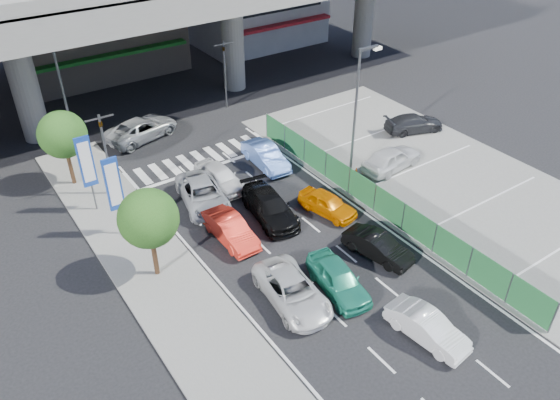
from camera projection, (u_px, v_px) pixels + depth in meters
ground at (322, 266)px, 27.13m from camera, size 120.00×120.00×0.00m
parking_lot at (442, 181)px, 33.63m from camera, size 12.00×28.00×0.06m
sidewalk_left at (158, 274)px, 26.55m from camera, size 4.00×30.00×0.12m
fence_run at (387, 207)px, 29.79m from camera, size 0.16×22.00×1.80m
traffic_light_left at (103, 136)px, 30.19m from camera, size 1.60×1.24×5.20m
traffic_light_right at (224, 58)px, 40.44m from camera, size 1.60×1.24×5.20m
street_lamp_right at (358, 102)px, 31.90m from camera, size 1.65×0.22×8.00m
street_lamp_left at (65, 87)px, 33.76m from camera, size 1.65×0.22×8.00m
signboard_near at (114, 187)px, 27.49m from camera, size 0.80×0.14×4.70m
signboard_far at (87, 164)px, 29.34m from camera, size 0.80×0.14×4.70m
tree_near at (148, 219)px, 24.68m from camera, size 2.80×2.80×4.80m
tree_far at (62, 135)px, 31.46m from camera, size 2.80×2.80×4.80m
hatch_white_back_mid at (427, 327)px, 22.96m from camera, size 1.77×3.89×1.24m
sedan_white_mid_left at (292, 291)px, 24.71m from camera, size 2.66×4.90×1.30m
taxi_teal_mid at (338, 279)px, 25.32m from camera, size 2.21×4.25×1.38m
hatch_black_mid_right at (378, 246)px, 27.42m from camera, size 2.07×3.91×1.22m
taxi_orange_left at (230, 229)px, 28.50m from camera, size 1.44×4.01×1.32m
sedan_black_mid at (270, 207)px, 30.16m from camera, size 2.60×4.99×1.38m
taxi_orange_right at (328, 204)px, 30.55m from camera, size 2.19×3.80×1.22m
wagon_silver_front_left at (203, 195)px, 31.17m from camera, size 3.27×5.33×1.38m
sedan_white_front_mid at (220, 177)px, 32.77m from camera, size 1.94×4.16×1.38m
kei_truck_front_right at (266, 156)px, 34.85m from camera, size 1.69×4.26×1.38m
crossing_wagon_silver at (141, 129)px, 37.95m from camera, size 5.73×3.77×1.46m
parked_sedan_white at (391, 158)px, 34.38m from camera, size 4.52×2.21×1.48m
parked_sedan_dgrey at (414, 123)px, 38.79m from camera, size 4.58×2.97×1.24m
traffic_cone at (356, 172)px, 33.75m from camera, size 0.45×0.45×0.71m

